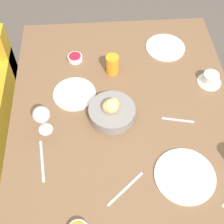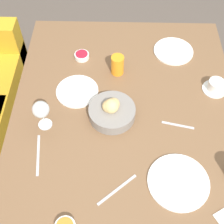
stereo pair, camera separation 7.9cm
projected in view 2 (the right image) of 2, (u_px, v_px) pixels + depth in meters
The scene contains 13 objects.
ground_plane at pixel (122, 175), 2.08m from camera, with size 10.00×10.00×0.00m, color #564C44.
dining_table at pixel (125, 120), 1.56m from camera, with size 1.32×1.08×0.73m.
bread_basket at pixel (112, 111), 1.44m from camera, with size 0.22×0.22×0.11m.
plate_near_left at pixel (178, 182), 1.27m from camera, with size 0.25×0.25×0.01m.
plate_near_right at pixel (173, 51), 1.72m from camera, with size 0.22×0.22×0.01m.
plate_far_center at pixel (77, 91), 1.55m from camera, with size 0.21×0.21×0.01m.
juice_glass at pixel (117, 65), 1.59m from camera, with size 0.07×0.07×0.11m.
wine_glass at pixel (41, 110), 1.35m from camera, with size 0.08×0.08×0.16m.
coffee_cup at pixel (215, 86), 1.54m from camera, with size 0.12×0.12×0.06m.
jam_bowl_berry at pixel (82, 56), 1.69m from camera, with size 0.08×0.08×0.03m.
fork_silver at pixel (38, 155), 1.35m from camera, with size 0.20×0.04×0.00m.
knife_silver at pixel (117, 190), 1.25m from camera, with size 0.14×0.16×0.00m.
spoon_coffee at pixel (178, 125), 1.44m from camera, with size 0.04×0.15×0.00m.
Camera 2 is at (-0.89, 0.04, 1.93)m, focal length 50.00 mm.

